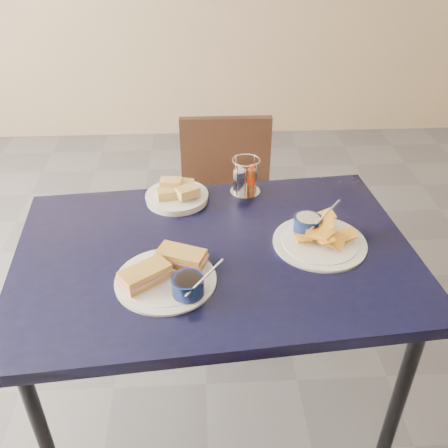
{
  "coord_description": "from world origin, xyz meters",
  "views": [
    {
      "loc": [
        0.01,
        -1.32,
        1.69
      ],
      "look_at": [
        0.07,
        -0.05,
        0.82
      ],
      "focal_mm": 40.0,
      "sensor_mm": 36.0,
      "label": 1
    }
  ],
  "objects_px": {
    "plantain_plate": "(317,236)",
    "dining_table": "(215,266)",
    "sandwich_plate": "(169,274)",
    "chair_far": "(226,201)",
    "condiment_caddy": "(244,179)",
    "bread_basket": "(177,194)"
  },
  "relations": [
    {
      "from": "chair_far",
      "to": "sandwich_plate",
      "type": "xyz_separation_m",
      "value": [
        -0.21,
        -0.84,
        0.28
      ]
    },
    {
      "from": "plantain_plate",
      "to": "dining_table",
      "type": "bearing_deg",
      "value": -173.77
    },
    {
      "from": "dining_table",
      "to": "sandwich_plate",
      "type": "bearing_deg",
      "value": -134.59
    },
    {
      "from": "plantain_plate",
      "to": "sandwich_plate",
      "type": "bearing_deg",
      "value": -159.37
    },
    {
      "from": "dining_table",
      "to": "condiment_caddy",
      "type": "xyz_separation_m",
      "value": [
        0.12,
        0.35,
        0.12
      ]
    },
    {
      "from": "sandwich_plate",
      "to": "plantain_plate",
      "type": "distance_m",
      "value": 0.49
    },
    {
      "from": "dining_table",
      "to": "plantain_plate",
      "type": "relative_size",
      "value": 4.39
    },
    {
      "from": "dining_table",
      "to": "plantain_plate",
      "type": "height_order",
      "value": "plantain_plate"
    },
    {
      "from": "dining_table",
      "to": "chair_far",
      "type": "xyz_separation_m",
      "value": [
        0.07,
        0.71,
        -0.19
      ]
    },
    {
      "from": "chair_far",
      "to": "sandwich_plate",
      "type": "distance_m",
      "value": 0.92
    },
    {
      "from": "chair_far",
      "to": "condiment_caddy",
      "type": "xyz_separation_m",
      "value": [
        0.05,
        -0.36,
        0.32
      ]
    },
    {
      "from": "dining_table",
      "to": "plantain_plate",
      "type": "xyz_separation_m",
      "value": [
        0.32,
        0.04,
        0.08
      ]
    },
    {
      "from": "chair_far",
      "to": "plantain_plate",
      "type": "height_order",
      "value": "plantain_plate"
    },
    {
      "from": "plantain_plate",
      "to": "bread_basket",
      "type": "height_order",
      "value": "plantain_plate"
    },
    {
      "from": "sandwich_plate",
      "to": "bread_basket",
      "type": "height_order",
      "value": "sandwich_plate"
    },
    {
      "from": "sandwich_plate",
      "to": "plantain_plate",
      "type": "relative_size",
      "value": 1.05
    },
    {
      "from": "sandwich_plate",
      "to": "condiment_caddy",
      "type": "distance_m",
      "value": 0.55
    },
    {
      "from": "chair_far",
      "to": "condiment_caddy",
      "type": "bearing_deg",
      "value": -82.83
    },
    {
      "from": "plantain_plate",
      "to": "bread_basket",
      "type": "relative_size",
      "value": 1.33
    },
    {
      "from": "sandwich_plate",
      "to": "plantain_plate",
      "type": "xyz_separation_m",
      "value": [
        0.46,
        0.17,
        -0.01
      ]
    },
    {
      "from": "sandwich_plate",
      "to": "condiment_caddy",
      "type": "xyz_separation_m",
      "value": [
        0.26,
        0.49,
        0.03
      ]
    },
    {
      "from": "plantain_plate",
      "to": "condiment_caddy",
      "type": "bearing_deg",
      "value": 123.13
    }
  ]
}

